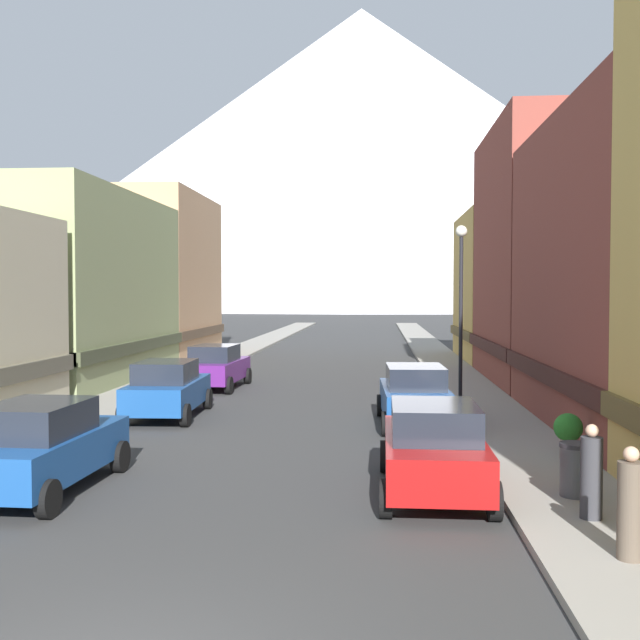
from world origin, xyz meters
The scene contains 17 objects.
sidewalk_left centered at (-6.25, 35.00, 0.07)m, with size 2.50×100.00×0.15m, color gray.
sidewalk_right centered at (6.25, 35.00, 0.07)m, with size 2.50×100.00×0.15m, color gray.
storefront_left_2 centered at (-10.95, 23.95, 3.91)m, with size 7.19×12.98×8.11m.
storefront_left_3 centered at (-12.47, 35.73, 4.64)m, with size 10.24×10.39×9.60m.
storefront_right_2 centered at (12.24, 25.47, 5.28)m, with size 9.77×10.51×10.90m.
storefront_right_3 centered at (11.34, 35.71, 4.01)m, with size 7.98×9.61×8.32m.
car_left_0 centered at (-3.80, 6.96, 0.90)m, with size 2.18×4.45×1.78m.
car_left_1 centered at (-3.80, 15.58, 0.90)m, with size 2.20×4.46×1.78m.
car_left_2 centered at (-3.80, 22.53, 0.90)m, with size 2.23×4.48×1.78m.
car_right_0 centered at (3.80, 7.40, 0.90)m, with size 2.09×4.41×1.78m.
car_right_1 centered at (3.80, 14.71, 0.90)m, with size 2.21×4.47×1.78m.
trash_bin_right centered at (6.35, 6.94, 0.64)m, with size 0.59×0.59×0.98m.
potted_plant_0 centered at (7.00, 10.05, 0.76)m, with size 0.64×0.64×1.03m.
pedestrian_0 centered at (6.25, 3.71, 0.88)m, with size 0.36×0.36×1.59m.
pedestrian_1 centered at (6.25, 5.59, 0.87)m, with size 0.36×0.36×1.57m.
streetlamp_right centered at (5.35, 16.82, 3.99)m, with size 0.36×0.36×5.86m.
mountain_backdrop centered at (-3.32, 260.00, 52.64)m, with size 269.04×269.04×105.27m, color silver.
Camera 1 is at (2.72, -6.79, 3.88)m, focal length 41.39 mm.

